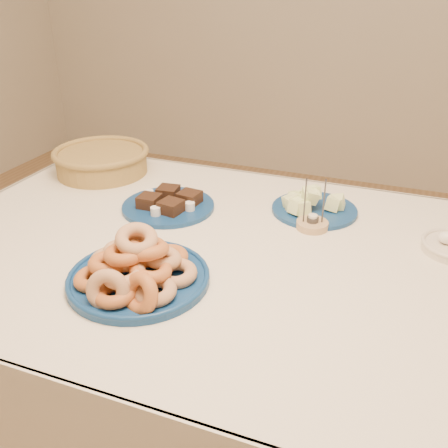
# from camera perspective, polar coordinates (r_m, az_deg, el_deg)

# --- Properties ---
(ground) EXTENTS (5.00, 5.00, 0.00)m
(ground) POSITION_cam_1_polar(r_m,az_deg,el_deg) (1.81, 0.62, -23.89)
(ground) COLOR olive
(ground) RESTS_ON ground
(dining_table) EXTENTS (1.71, 1.11, 0.75)m
(dining_table) POSITION_cam_1_polar(r_m,az_deg,el_deg) (1.37, 0.76, -6.76)
(dining_table) COLOR brown
(dining_table) RESTS_ON ground
(donut_platter) EXTENTS (0.36, 0.36, 0.15)m
(donut_platter) POSITION_cam_1_polar(r_m,az_deg,el_deg) (1.18, -9.95, -5.16)
(donut_platter) COLOR navy
(donut_platter) RESTS_ON dining_table
(melon_plate) EXTENTS (0.34, 0.34, 0.09)m
(melon_plate) POSITION_cam_1_polar(r_m,az_deg,el_deg) (1.53, 9.95, 2.07)
(melon_plate) COLOR navy
(melon_plate) RESTS_ON dining_table
(brownie_plate) EXTENTS (0.29, 0.29, 0.05)m
(brownie_plate) POSITION_cam_1_polar(r_m,az_deg,el_deg) (1.54, -6.35, 2.29)
(brownie_plate) COLOR navy
(brownie_plate) RESTS_ON dining_table
(wicker_basket) EXTENTS (0.39, 0.39, 0.09)m
(wicker_basket) POSITION_cam_1_polar(r_m,az_deg,el_deg) (1.85, -13.81, 7.12)
(wicker_basket) COLOR olive
(wicker_basket) RESTS_ON dining_table
(candle_holder) EXTENTS (0.11, 0.11, 0.15)m
(candle_holder) POSITION_cam_1_polar(r_m,az_deg,el_deg) (1.44, 10.06, 0.04)
(candle_holder) COLOR tan
(candle_holder) RESTS_ON dining_table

